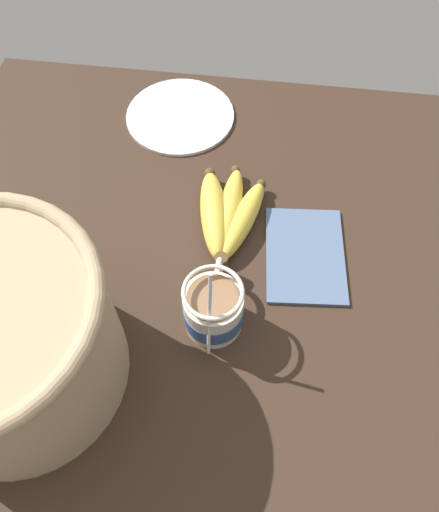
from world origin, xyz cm
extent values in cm
cube|color=#332319|center=(0.00, 0.00, 1.89)|extent=(100.01, 100.01, 3.77)
cylinder|color=beige|center=(-2.35, 0.18, 7.53)|extent=(8.05, 8.05, 7.52)
cylinder|color=navy|center=(-2.35, 0.18, 7.01)|extent=(8.25, 8.25, 3.24)
torus|color=beige|center=(2.56, 0.18, 8.40)|extent=(5.34, 0.90, 5.34)
cylinder|color=#846042|center=(-2.35, 0.18, 11.39)|extent=(6.85, 6.85, 0.40)
torus|color=beige|center=(-2.35, 0.18, 13.03)|extent=(8.05, 8.05, 0.60)
cylinder|color=silver|center=(-5.61, 0.18, 12.64)|extent=(4.19, 0.50, 14.87)
ellipsoid|color=silver|center=(-3.76, 0.18, 5.27)|extent=(3.00, 2.00, 0.80)
cylinder|color=#4C381E|center=(5.88, 0.36, 6.59)|extent=(2.00, 2.00, 3.00)
ellipsoid|color=gold|center=(14.52, -2.23, 5.56)|extent=(16.39, 8.02, 3.57)
sphere|color=#4C381E|center=(22.20, -4.52, 5.56)|extent=(1.61, 1.61, 1.61)
ellipsoid|color=gold|center=(15.78, -0.02, 5.53)|extent=(17.94, 4.21, 3.52)
sphere|color=#4C381E|center=(24.68, -0.37, 5.53)|extent=(1.59, 1.59, 1.59)
ellipsoid|color=gold|center=(15.01, 2.34, 5.84)|extent=(17.18, 7.58, 4.14)
sphere|color=#4C381E|center=(23.16, 4.11, 5.84)|extent=(1.86, 1.86, 1.86)
cube|color=slate|center=(10.44, -12.38, 4.07)|extent=(17.92, 13.30, 0.60)
cylinder|color=white|center=(37.82, 11.74, 4.07)|extent=(19.91, 19.91, 0.60)
camera|label=1|loc=(-31.12, -4.60, 68.84)|focal=35.00mm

